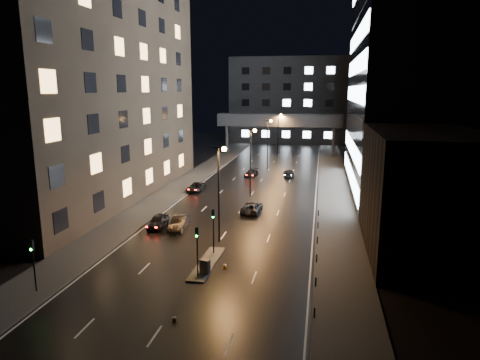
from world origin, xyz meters
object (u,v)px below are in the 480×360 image
at_px(car_away_d, 251,173).
at_px(car_away_c, 196,187).
at_px(car_away_b, 179,223).
at_px(car_away_a, 158,221).
at_px(car_toward_b, 289,173).
at_px(car_toward_a, 252,207).
at_px(utility_cabinet, 205,266).

bearing_deg(car_away_d, car_away_c, -111.90).
bearing_deg(car_away_c, car_away_b, -77.84).
height_order(car_away_a, car_toward_b, car_away_a).
bearing_deg(car_toward_a, car_away_a, 42.31).
height_order(car_away_d, car_toward_a, car_toward_a).
height_order(car_away_a, car_away_c, car_away_a).
bearing_deg(car_toward_a, car_toward_b, -94.67).
height_order(car_away_b, car_toward_a, car_away_b).
xyz_separation_m(car_away_a, car_toward_a, (9.70, 8.18, -0.07)).
distance_m(car_away_d, utility_cabinet, 42.71).
bearing_deg(car_away_a, car_toward_a, 35.18).
relative_size(car_away_c, utility_cabinet, 3.88).
bearing_deg(car_away_a, car_away_c, 87.89).
height_order(car_toward_a, car_toward_b, car_toward_a).
bearing_deg(car_toward_a, car_away_c, -41.59).
distance_m(car_away_b, car_away_d, 31.62).
xyz_separation_m(car_toward_b, utility_cabinet, (-3.84, -44.00, 0.08)).
distance_m(car_away_a, utility_cabinet, 14.44).
bearing_deg(car_toward_b, car_away_d, 4.81).
distance_m(car_away_b, car_toward_a, 11.02).
distance_m(car_toward_a, utility_cabinet, 19.65).
bearing_deg(car_toward_a, utility_cabinet, 89.52).
bearing_deg(car_away_d, car_toward_b, 17.66).
bearing_deg(car_away_c, car_toward_a, -42.44).
bearing_deg(car_toward_b, car_away_c, 39.52).
bearing_deg(car_toward_b, car_toward_a, 76.32).
relative_size(car_toward_b, utility_cabinet, 3.83).
bearing_deg(car_away_d, utility_cabinet, -80.07).
xyz_separation_m(car_away_a, car_away_d, (5.88, 31.15, -0.10)).
bearing_deg(utility_cabinet, car_away_c, 123.96).
height_order(car_away_d, utility_cabinet, utility_cabinet).
height_order(car_away_c, car_away_d, car_away_d).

